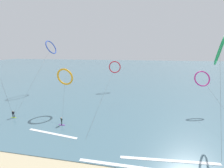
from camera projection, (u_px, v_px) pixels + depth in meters
sea_water at (130, 69)px, 114.88m from camera, size 400.00×200.00×0.08m
surfer_lime at (13, 115)px, 32.07m from camera, size 1.40×0.64×1.70m
surfer_violet at (62, 122)px, 28.91m from camera, size 1.40×0.73×1.70m
kite_emerald at (220, 50)px, 24.83m from camera, size 3.98×12.21×17.68m
kite_magenta at (202, 79)px, 34.94m from camera, size 4.21×22.15×10.08m
kite_amber at (65, 77)px, 35.10m from camera, size 5.00×8.63×10.78m
kite_cobalt at (51, 47)px, 52.98m from camera, size 6.16×27.45×18.56m
kite_crimson at (115, 67)px, 53.81m from camera, size 4.81×34.67×11.02m
wave_crest_near at (118, 165)px, 18.97m from camera, size 10.93×0.51×0.12m
wave_crest_mid at (169, 161)px, 19.72m from camera, size 13.60×1.53×0.12m
wave_crest_far at (52, 134)px, 26.08m from camera, size 10.27×1.75×0.12m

